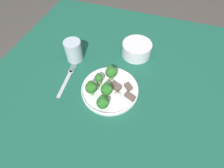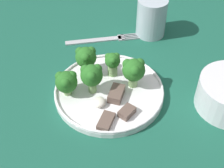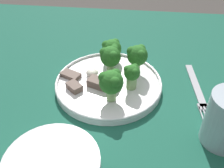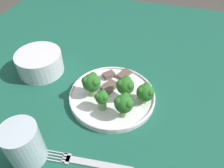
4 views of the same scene
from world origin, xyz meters
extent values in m
cube|color=#195642|center=(0.00, 0.00, 0.70)|extent=(1.21, 1.04, 0.03)
cylinder|color=brown|center=(-0.54, -0.46, 0.34)|extent=(0.06, 0.06, 0.69)
cylinder|color=white|center=(-0.05, -0.09, 0.72)|extent=(0.23, 0.23, 0.01)
torus|color=white|center=(-0.05, -0.09, 0.73)|extent=(0.23, 0.23, 0.01)
cube|color=#B2B2B7|center=(-0.24, -0.12, 0.72)|extent=(0.03, 0.15, 0.00)
cube|color=#B2B2B7|center=(-0.25, -0.05, 0.72)|extent=(0.03, 0.02, 0.00)
cube|color=#B2B2B7|center=(-0.24, -0.02, 0.72)|extent=(0.01, 0.06, 0.00)
cube|color=#B2B2B7|center=(-0.25, -0.02, 0.72)|extent=(0.01, 0.06, 0.00)
cube|color=#B2B2B7|center=(-0.26, -0.02, 0.72)|extent=(0.01, 0.06, 0.00)
cube|color=#B2B2B7|center=(-0.26, -0.02, 0.72)|extent=(0.01, 0.06, 0.00)
cylinder|color=#B2C1CC|center=(-0.27, 0.03, 0.77)|extent=(0.08, 0.08, 0.10)
cylinder|color=silver|center=(-0.27, 0.03, 0.75)|extent=(0.07, 0.07, 0.05)
cylinder|color=#7FA866|center=(-0.10, -0.08, 0.74)|extent=(0.02, 0.02, 0.03)
sphere|color=#286B23|center=(-0.10, -0.08, 0.77)|extent=(0.03, 0.03, 0.03)
sphere|color=#286B23|center=(-0.09, -0.08, 0.78)|extent=(0.02, 0.02, 0.02)
sphere|color=#286B23|center=(-0.10, -0.07, 0.78)|extent=(0.02, 0.02, 0.02)
sphere|color=#286B23|center=(-0.10, -0.09, 0.78)|extent=(0.02, 0.02, 0.02)
cylinder|color=#7FA866|center=(-0.06, -0.04, 0.74)|extent=(0.02, 0.02, 0.03)
sphere|color=#286B23|center=(-0.06, -0.04, 0.77)|extent=(0.05, 0.05, 0.05)
sphere|color=#286B23|center=(-0.05, -0.04, 0.78)|extent=(0.02, 0.02, 0.02)
sphere|color=#286B23|center=(-0.07, -0.03, 0.78)|extent=(0.02, 0.02, 0.02)
sphere|color=#286B23|center=(-0.07, -0.05, 0.78)|extent=(0.02, 0.02, 0.02)
cylinder|color=#7FA866|center=(-0.05, -0.18, 0.74)|extent=(0.02, 0.02, 0.02)
sphere|color=#286B23|center=(-0.05, -0.18, 0.76)|extent=(0.05, 0.05, 0.05)
sphere|color=#286B23|center=(-0.03, -0.18, 0.77)|extent=(0.02, 0.02, 0.02)
sphere|color=#286B23|center=(-0.05, -0.17, 0.77)|extent=(0.02, 0.02, 0.02)
sphere|color=#286B23|center=(-0.05, -0.19, 0.77)|extent=(0.02, 0.02, 0.02)
cylinder|color=#7FA866|center=(-0.05, -0.13, 0.74)|extent=(0.02, 0.02, 0.03)
sphere|color=#286B23|center=(-0.05, -0.13, 0.78)|extent=(0.05, 0.05, 0.05)
sphere|color=#286B23|center=(-0.04, -0.13, 0.79)|extent=(0.02, 0.02, 0.02)
sphere|color=#286B23|center=(-0.06, -0.12, 0.79)|extent=(0.02, 0.02, 0.02)
sphere|color=#286B23|center=(-0.06, -0.14, 0.79)|extent=(0.02, 0.02, 0.02)
cylinder|color=#7FA866|center=(-0.11, -0.14, 0.74)|extent=(0.02, 0.02, 0.03)
sphere|color=#286B23|center=(-0.11, -0.14, 0.78)|extent=(0.05, 0.05, 0.05)
sphere|color=#286B23|center=(-0.09, -0.14, 0.79)|extent=(0.02, 0.02, 0.02)
sphere|color=#286B23|center=(-0.12, -0.13, 0.79)|extent=(0.02, 0.02, 0.02)
sphere|color=#286B23|center=(-0.12, -0.15, 0.79)|extent=(0.02, 0.02, 0.02)
cube|color=brown|center=(0.04, -0.11, 0.73)|extent=(0.05, 0.04, 0.01)
cube|color=brown|center=(-0.03, -0.08, 0.74)|extent=(0.05, 0.04, 0.02)
cube|color=brown|center=(0.02, -0.06, 0.74)|extent=(0.04, 0.04, 0.01)
ellipsoid|color=silver|center=(-0.01, -0.12, 0.74)|extent=(0.03, 0.03, 0.02)
camera|label=1|loc=(0.09, -0.48, 1.32)|focal=28.00mm
camera|label=2|loc=(0.42, -0.12, 1.21)|focal=50.00mm
camera|label=3|loc=(-0.11, 0.35, 1.09)|focal=42.00mm
camera|label=4|loc=(-0.44, -0.21, 1.17)|focal=35.00mm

